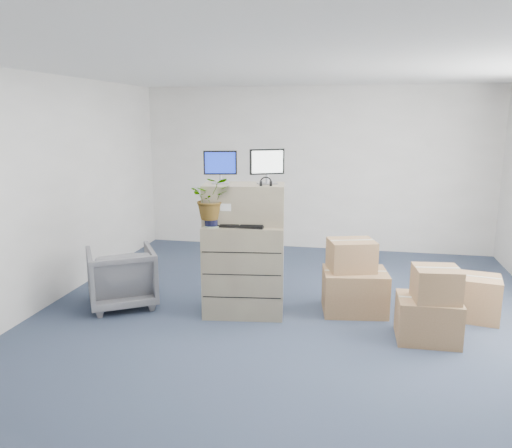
# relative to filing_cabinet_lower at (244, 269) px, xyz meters

# --- Properties ---
(ground) EXTENTS (7.00, 7.00, 0.00)m
(ground) POSITION_rel_filing_cabinet_lower_xyz_m (0.57, -0.34, -0.54)
(ground) COLOR #29364B
(ground) RESTS_ON ground
(wall_back) EXTENTS (6.00, 0.02, 2.80)m
(wall_back) POSITION_rel_filing_cabinet_lower_xyz_m (0.57, 3.17, 0.86)
(wall_back) COLOR silver
(wall_back) RESTS_ON ground
(filing_cabinet_lower) EXTENTS (0.99, 0.68, 1.08)m
(filing_cabinet_lower) POSITION_rel_filing_cabinet_lower_xyz_m (0.00, 0.00, 0.00)
(filing_cabinet_lower) COLOR #85745C
(filing_cabinet_lower) RESTS_ON ground
(filing_cabinet_upper) EXTENTS (0.98, 0.58, 0.46)m
(filing_cabinet_upper) POSITION_rel_filing_cabinet_lower_xyz_m (-0.01, 0.05, 0.77)
(filing_cabinet_upper) COLOR #85745C
(filing_cabinet_upper) RESTS_ON filing_cabinet_lower
(monitor_left) EXTENTS (0.38, 0.19, 0.38)m
(monitor_left) POSITION_rel_filing_cabinet_lower_xyz_m (-0.28, 0.03, 1.21)
(monitor_left) COLOR #99999E
(monitor_left) RESTS_ON filing_cabinet_upper
(monitor_right) EXTENTS (0.37, 0.23, 0.40)m
(monitor_right) POSITION_rel_filing_cabinet_lower_xyz_m (0.25, 0.10, 1.22)
(monitor_right) COLOR #99999E
(monitor_right) RESTS_ON filing_cabinet_upper
(headphones) EXTENTS (0.14, 0.03, 0.14)m
(headphones) POSITION_rel_filing_cabinet_lower_xyz_m (0.27, -0.06, 1.04)
(headphones) COLOR black
(headphones) RESTS_ON filing_cabinet_upper
(keyboard) EXTENTS (0.55, 0.24, 0.03)m
(keyboard) POSITION_rel_filing_cabinet_lower_xyz_m (-0.01, -0.11, 0.55)
(keyboard) COLOR black
(keyboard) RESTS_ON filing_cabinet_lower
(mouse) EXTENTS (0.12, 0.09, 0.04)m
(mouse) POSITION_rel_filing_cabinet_lower_xyz_m (0.32, -0.09, 0.56)
(mouse) COLOR silver
(mouse) RESTS_ON filing_cabinet_lower
(water_bottle) EXTENTS (0.07, 0.07, 0.25)m
(water_bottle) POSITION_rel_filing_cabinet_lower_xyz_m (0.10, 0.08, 0.67)
(water_bottle) COLOR gray
(water_bottle) RESTS_ON filing_cabinet_lower
(phone_dock) EXTENTS (0.06, 0.05, 0.13)m
(phone_dock) POSITION_rel_filing_cabinet_lower_xyz_m (-0.07, 0.00, 0.58)
(phone_dock) COLOR silver
(phone_dock) RESTS_ON filing_cabinet_lower
(external_drive) EXTENTS (0.23, 0.19, 0.06)m
(external_drive) POSITION_rel_filing_cabinet_lower_xyz_m (0.30, 0.18, 0.57)
(external_drive) COLOR black
(external_drive) RESTS_ON filing_cabinet_lower
(tissue_box) EXTENTS (0.23, 0.14, 0.08)m
(tissue_box) POSITION_rel_filing_cabinet_lower_xyz_m (0.33, 0.11, 0.64)
(tissue_box) COLOR #3C7DCC
(tissue_box) RESTS_ON external_drive
(potted_plant) EXTENTS (0.54, 0.58, 0.46)m
(potted_plant) POSITION_rel_filing_cabinet_lower_xyz_m (-0.33, -0.18, 0.80)
(potted_plant) COLOR #9FBB97
(potted_plant) RESTS_ON filing_cabinet_lower
(office_chair) EXTENTS (1.04, 1.03, 0.80)m
(office_chair) POSITION_rel_filing_cabinet_lower_xyz_m (-1.53, -0.06, -0.14)
(office_chair) COLOR slate
(office_chair) RESTS_ON ground
(cardboard_boxes) EXTENTS (2.07, 1.26, 0.87)m
(cardboard_boxes) POSITION_rel_filing_cabinet_lower_xyz_m (1.84, 0.10, -0.20)
(cardboard_boxes) COLOR olive
(cardboard_boxes) RESTS_ON ground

